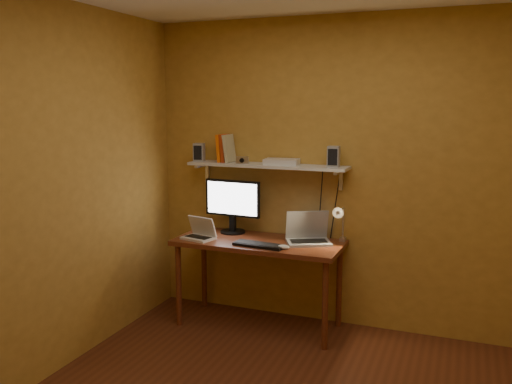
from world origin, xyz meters
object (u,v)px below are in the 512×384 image
at_px(monitor, 233,203).
at_px(mouse, 284,247).
at_px(laptop, 308,234).
at_px(keyboard, 259,245).
at_px(speaker_left, 199,152).
at_px(router, 282,162).
at_px(desk, 259,250).
at_px(shelf_camera, 242,160).
at_px(desk_lamp, 340,219).
at_px(wall_shelf, 267,166).
at_px(speaker_right, 334,157).
at_px(netbook, 200,233).

height_order(monitor, mouse, monitor).
xyz_separation_m(laptop, keyboard, (-0.33, -0.27, -0.06)).
xyz_separation_m(monitor, speaker_left, (-0.32, 0.01, 0.44)).
bearing_deg(router, desk, -122.07).
distance_m(desk, keyboard, 0.21).
bearing_deg(speaker_left, keyboard, -37.19).
bearing_deg(monitor, shelf_camera, -22.28).
bearing_deg(desk_lamp, router, 171.56).
height_order(wall_shelf, router, router).
bearing_deg(mouse, shelf_camera, 150.51).
distance_m(desk, speaker_right, 1.00).
distance_m(laptop, speaker_left, 1.22).
relative_size(desk, laptop, 3.28).
bearing_deg(router, speaker_right, -1.07).
bearing_deg(netbook, desk_lamp, 24.90).
distance_m(laptop, router, 0.65).
height_order(monitor, shelf_camera, shelf_camera).
bearing_deg(keyboard, speaker_left, 159.07).
bearing_deg(keyboard, laptop, 44.24).
bearing_deg(keyboard, mouse, 2.75).
distance_m(netbook, keyboard, 0.56).
height_order(desk, laptop, laptop).
bearing_deg(speaker_left, desk_lamp, -13.17).
xyz_separation_m(desk, mouse, (0.28, -0.18, 0.10)).
bearing_deg(netbook, wall_shelf, 45.76).
xyz_separation_m(wall_shelf, shelf_camera, (-0.20, -0.08, 0.05)).
distance_m(shelf_camera, router, 0.34).
xyz_separation_m(keyboard, shelf_camera, (-0.27, 0.29, 0.65)).
bearing_deg(laptop, netbook, 167.34).
distance_m(speaker_left, speaker_right, 1.22).
distance_m(mouse, shelf_camera, 0.85).
distance_m(netbook, router, 0.92).
bearing_deg(laptop, monitor, 147.05).
bearing_deg(laptop, desk, 166.71).
bearing_deg(keyboard, shelf_camera, 138.16).
bearing_deg(mouse, netbook, 178.24).
relative_size(netbook, speaker_left, 1.83).
distance_m(wall_shelf, monitor, 0.47).
distance_m(laptop, netbook, 0.91).
bearing_deg(wall_shelf, monitor, -176.60).
xyz_separation_m(laptop, router, (-0.27, 0.11, 0.58)).
bearing_deg(desk, speaker_left, 164.27).
bearing_deg(speaker_left, monitor, -11.68).
height_order(mouse, speaker_left, speaker_left).
height_order(desk_lamp, shelf_camera, shelf_camera).
relative_size(keyboard, speaker_left, 2.61).
height_order(desk, desk_lamp, desk_lamp).
xyz_separation_m(desk, netbook, (-0.49, -0.12, 0.14)).
bearing_deg(mouse, keyboard, 179.86).
bearing_deg(router, shelf_camera, -165.00).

